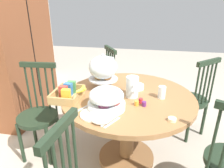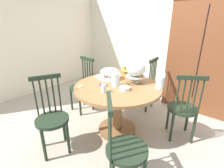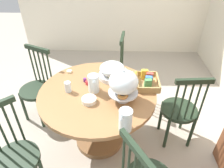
{
  "view_description": "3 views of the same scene",
  "coord_description": "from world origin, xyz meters",
  "px_view_note": "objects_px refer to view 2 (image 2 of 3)",
  "views": [
    {
      "loc": [
        -1.69,
        -0.25,
        1.55
      ],
      "look_at": [
        -0.01,
        0.06,
        0.84
      ],
      "focal_mm": 33.01,
      "sensor_mm": 36.0,
      "label": 1
    },
    {
      "loc": [
        1.25,
        -1.78,
        1.58
      ],
      "look_at": [
        -0.11,
        -0.09,
        0.74
      ],
      "focal_mm": 26.52,
      "sensor_mm": 36.0,
      "label": 2
    },
    {
      "loc": [
        1.64,
        0.11,
        2.03
      ],
      "look_at": [
        -0.01,
        0.06,
        0.84
      ],
      "focal_mm": 33.31,
      "sensor_mm": 36.0,
      "label": 3
    }
  ],
  "objects_px": {
    "wooden_armoire": "(203,56)",
    "windsor_chair_by_cabinet": "(183,109)",
    "milk_pitcher": "(160,82)",
    "china_plate_small": "(101,76)",
    "china_plate_large": "(107,76)",
    "dining_table": "(117,100)",
    "windsor_chair_facing_door": "(145,86)",
    "pastry_stand_with_dome": "(136,69)",
    "fruit_platter_covered": "(109,74)",
    "butter_dish": "(81,86)",
    "windsor_chair_host_seat": "(52,119)",
    "orange_juice_pitcher": "(115,80)",
    "cereal_bowl": "(125,88)",
    "windsor_chair_far_side": "(82,87)",
    "drinking_glass": "(104,88)",
    "windsor_chair_near_window": "(124,150)",
    "cereal_basket": "(129,72)"
  },
  "relations": [
    {
      "from": "windsor_chair_near_window",
      "to": "milk_pitcher",
      "type": "distance_m",
      "value": 1.03
    },
    {
      "from": "butter_dish",
      "to": "windsor_chair_by_cabinet",
      "type": "bearing_deg",
      "value": 35.21
    },
    {
      "from": "wooden_armoire",
      "to": "milk_pitcher",
      "type": "xyz_separation_m",
      "value": [
        -0.21,
        -1.32,
        -0.15
      ]
    },
    {
      "from": "wooden_armoire",
      "to": "windsor_chair_by_cabinet",
      "type": "distance_m",
      "value": 1.26
    },
    {
      "from": "windsor_chair_near_window",
      "to": "fruit_platter_covered",
      "type": "height_order",
      "value": "windsor_chair_near_window"
    },
    {
      "from": "fruit_platter_covered",
      "to": "drinking_glass",
      "type": "bearing_deg",
      "value": -58.46
    },
    {
      "from": "china_plate_small",
      "to": "milk_pitcher",
      "type": "bearing_deg",
      "value": 7.66
    },
    {
      "from": "cereal_bowl",
      "to": "windsor_chair_far_side",
      "type": "bearing_deg",
      "value": 170.02
    },
    {
      "from": "windsor_chair_facing_door",
      "to": "fruit_platter_covered",
      "type": "relative_size",
      "value": 3.25
    },
    {
      "from": "windsor_chair_near_window",
      "to": "milk_pitcher",
      "type": "relative_size",
      "value": 4.8
    },
    {
      "from": "windsor_chair_facing_door",
      "to": "pastry_stand_with_dome",
      "type": "height_order",
      "value": "pastry_stand_with_dome"
    },
    {
      "from": "fruit_platter_covered",
      "to": "cereal_basket",
      "type": "relative_size",
      "value": 0.95
    },
    {
      "from": "dining_table",
      "to": "windsor_chair_host_seat",
      "type": "distance_m",
      "value": 0.9
    },
    {
      "from": "windsor_chair_facing_door",
      "to": "windsor_chair_far_side",
      "type": "bearing_deg",
      "value": -137.38
    },
    {
      "from": "dining_table",
      "to": "china_plate_large",
      "type": "height_order",
      "value": "china_plate_large"
    },
    {
      "from": "cereal_bowl",
      "to": "windsor_chair_host_seat",
      "type": "bearing_deg",
      "value": -127.05
    },
    {
      "from": "windsor_chair_facing_door",
      "to": "china_plate_small",
      "type": "distance_m",
      "value": 0.9
    },
    {
      "from": "dining_table",
      "to": "cereal_bowl",
      "type": "distance_m",
      "value": 0.29
    },
    {
      "from": "fruit_platter_covered",
      "to": "cereal_bowl",
      "type": "distance_m",
      "value": 0.48
    },
    {
      "from": "windsor_chair_host_seat",
      "to": "butter_dish",
      "type": "height_order",
      "value": "windsor_chair_host_seat"
    },
    {
      "from": "wooden_armoire",
      "to": "windsor_chair_facing_door",
      "type": "bearing_deg",
      "value": -137.24
    },
    {
      "from": "milk_pitcher",
      "to": "china_plate_large",
      "type": "distance_m",
      "value": 0.88
    },
    {
      "from": "windsor_chair_far_side",
      "to": "drinking_glass",
      "type": "xyz_separation_m",
      "value": [
        0.89,
        -0.41,
        0.34
      ]
    },
    {
      "from": "pastry_stand_with_dome",
      "to": "china_plate_large",
      "type": "height_order",
      "value": "pastry_stand_with_dome"
    },
    {
      "from": "dining_table",
      "to": "windsor_chair_host_seat",
      "type": "height_order",
      "value": "windsor_chair_host_seat"
    },
    {
      "from": "windsor_chair_by_cabinet",
      "to": "fruit_platter_covered",
      "type": "xyz_separation_m",
      "value": [
        -1.05,
        -0.3,
        0.37
      ]
    },
    {
      "from": "dining_table",
      "to": "windsor_chair_by_cabinet",
      "type": "bearing_deg",
      "value": 29.78
    },
    {
      "from": "windsor_chair_far_side",
      "to": "china_plate_large",
      "type": "xyz_separation_m",
      "value": [
        0.51,
        0.09,
        0.29
      ]
    },
    {
      "from": "windsor_chair_far_side",
      "to": "windsor_chair_host_seat",
      "type": "relative_size",
      "value": 1.0
    },
    {
      "from": "windsor_chair_far_side",
      "to": "orange_juice_pitcher",
      "type": "height_order",
      "value": "windsor_chair_far_side"
    },
    {
      "from": "china_plate_small",
      "to": "fruit_platter_covered",
      "type": "bearing_deg",
      "value": -0.79
    },
    {
      "from": "windsor_chair_facing_door",
      "to": "pastry_stand_with_dome",
      "type": "xyz_separation_m",
      "value": [
        0.17,
        -0.64,
        0.49
      ]
    },
    {
      "from": "dining_table",
      "to": "windsor_chair_host_seat",
      "type": "bearing_deg",
      "value": -116.46
    },
    {
      "from": "windsor_chair_by_cabinet",
      "to": "butter_dish",
      "type": "relative_size",
      "value": 16.25
    },
    {
      "from": "windsor_chair_facing_door",
      "to": "orange_juice_pitcher",
      "type": "xyz_separation_m",
      "value": [
        0.03,
        -0.93,
        0.37
      ]
    },
    {
      "from": "windsor_chair_near_window",
      "to": "butter_dish",
      "type": "height_order",
      "value": "windsor_chair_near_window"
    },
    {
      "from": "windsor_chair_host_seat",
      "to": "windsor_chair_facing_door",
      "type": "bearing_deg",
      "value": 78.32
    },
    {
      "from": "wooden_armoire",
      "to": "dining_table",
      "type": "relative_size",
      "value": 1.64
    },
    {
      "from": "windsor_chair_by_cabinet",
      "to": "milk_pitcher",
      "type": "bearing_deg",
      "value": -149.2
    },
    {
      "from": "china_plate_small",
      "to": "china_plate_large",
      "type": "bearing_deg",
      "value": 45.62
    },
    {
      "from": "pastry_stand_with_dome",
      "to": "orange_juice_pitcher",
      "type": "relative_size",
      "value": 1.79
    },
    {
      "from": "windsor_chair_by_cabinet",
      "to": "milk_pitcher",
      "type": "height_order",
      "value": "windsor_chair_by_cabinet"
    },
    {
      "from": "fruit_platter_covered",
      "to": "butter_dish",
      "type": "bearing_deg",
      "value": -100.26
    },
    {
      "from": "windsor_chair_host_seat",
      "to": "orange_juice_pitcher",
      "type": "xyz_separation_m",
      "value": [
        0.39,
        0.77,
        0.37
      ]
    },
    {
      "from": "windsor_chair_facing_door",
      "to": "drinking_glass",
      "type": "relative_size",
      "value": 8.86
    },
    {
      "from": "dining_table",
      "to": "cereal_basket",
      "type": "distance_m",
      "value": 0.59
    },
    {
      "from": "pastry_stand_with_dome",
      "to": "fruit_platter_covered",
      "type": "distance_m",
      "value": 0.42
    },
    {
      "from": "milk_pitcher",
      "to": "china_plate_small",
      "type": "relative_size",
      "value": 1.35
    },
    {
      "from": "china_plate_large",
      "to": "china_plate_small",
      "type": "xyz_separation_m",
      "value": [
        -0.06,
        -0.06,
        0.01
      ]
    },
    {
      "from": "wooden_armoire",
      "to": "butter_dish",
      "type": "bearing_deg",
      "value": -118.51
    }
  ]
}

